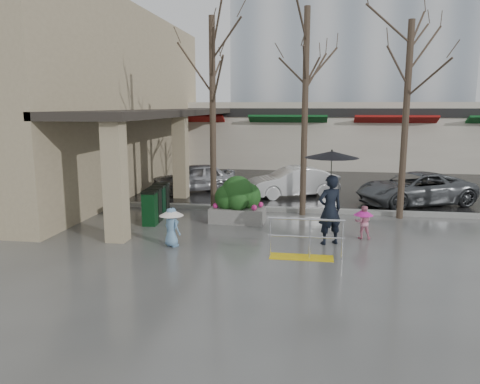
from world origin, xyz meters
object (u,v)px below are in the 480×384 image
(handrail, at_px, (304,243))
(child_blue, at_px, (172,223))
(tree_mideast, at_px, (409,72))
(news_boxes, at_px, (156,203))
(tree_west, at_px, (212,68))
(tree_midwest, at_px, (306,62))
(woman, at_px, (331,189))
(car_c, at_px, (415,189))
(planter, at_px, (238,200))
(car_a, at_px, (194,178))
(car_b, at_px, (293,182))
(child_pink, at_px, (363,220))

(handrail, xyz_separation_m, child_blue, (-3.59, 0.44, 0.28))
(tree_mideast, distance_m, news_boxes, 9.33)
(tree_west, bearing_deg, tree_midwest, 0.00)
(woman, xyz_separation_m, news_boxes, (-5.67, 1.98, -0.98))
(tree_midwest, height_order, car_c, tree_midwest)
(woman, relative_size, planter, 1.45)
(tree_mideast, relative_size, car_a, 1.76)
(planter, xyz_separation_m, car_a, (-2.86, 5.28, -0.11))
(planter, xyz_separation_m, car_c, (6.33, 3.86, -0.11))
(tree_midwest, xyz_separation_m, car_c, (4.25, 2.42, -4.60))
(handrail, xyz_separation_m, planter, (-2.24, 3.36, 0.36))
(tree_mideast, xyz_separation_m, child_blue, (-6.73, -4.36, -4.20))
(woman, distance_m, car_b, 6.98)
(child_blue, bearing_deg, tree_midwest, -96.21)
(child_pink, height_order, car_c, car_c)
(tree_mideast, bearing_deg, news_boxes, -169.66)
(tree_midwest, relative_size, news_boxes, 3.45)
(tree_mideast, height_order, car_c, tree_mideast)
(planter, height_order, car_b, planter)
(handrail, bearing_deg, child_blue, 173.08)
(child_pink, distance_m, news_boxes, 6.77)
(child_pink, bearing_deg, tree_midwest, -57.41)
(tree_mideast, relative_size, child_pink, 6.71)
(tree_mideast, distance_m, car_c, 4.97)
(tree_midwest, height_order, child_blue, tree_midwest)
(child_pink, xyz_separation_m, car_c, (2.45, 5.19, 0.07))
(car_c, bearing_deg, planter, -80.80)
(tree_midwest, height_order, car_b, tree_midwest)
(handrail, height_order, child_pink, handrail)
(tree_midwest, bearing_deg, handrail, -88.09)
(planter, height_order, news_boxes, planter)
(handrail, xyz_separation_m, car_b, (-0.67, 8.12, 0.25))
(tree_west, xyz_separation_m, tree_midwest, (3.20, 0.00, 0.15))
(tree_midwest, xyz_separation_m, news_boxes, (-4.85, -1.49, -4.67))
(planter, relative_size, car_b, 0.47)
(tree_west, xyz_separation_m, woman, (4.02, -3.47, -3.54))
(planter, bearing_deg, news_boxes, -179.04)
(tree_west, height_order, car_b, tree_west)
(tree_mideast, relative_size, planter, 3.59)
(child_blue, relative_size, news_boxes, 0.53)
(planter, height_order, car_c, planter)
(handrail, xyz_separation_m, news_boxes, (-5.01, 3.31, 0.18))
(tree_mideast, distance_m, car_b, 6.59)
(handrail, distance_m, child_blue, 3.62)
(car_a, bearing_deg, tree_mideast, 35.58)
(child_blue, relative_size, car_a, 0.29)
(tree_mideast, xyz_separation_m, car_a, (-8.24, 3.84, -4.23))
(woman, relative_size, child_blue, 2.43)
(woman, height_order, car_c, woman)
(tree_midwest, bearing_deg, woman, -76.74)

